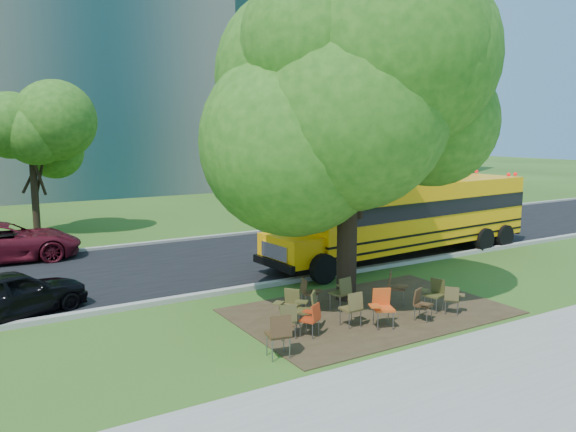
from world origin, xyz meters
TOP-DOWN VIEW (x-y plane):
  - ground at (0.00, 0.00)m, footprint 160.00×160.00m
  - sidewalk at (0.00, -5.00)m, footprint 60.00×4.00m
  - dirt_patch at (1.00, -0.50)m, footprint 7.00×4.50m
  - asphalt_road at (0.00, 7.00)m, footprint 80.00×8.00m
  - kerb_near at (0.00, 3.00)m, footprint 80.00×0.25m
  - kerb_far at (0.00, 11.10)m, footprint 80.00×0.25m
  - building_right at (24.00, 38.00)m, footprint 30.00×16.00m
  - bg_tree_2 at (-5.00, 16.00)m, footprint 4.80×4.80m
  - bg_tree_3 at (8.00, 14.00)m, footprint 5.60×5.60m
  - bg_tree_4 at (16.00, 13.00)m, footprint 5.00×5.00m
  - main_tree at (1.10, 0.68)m, footprint 7.09×7.09m
  - school_bus at (6.69, 3.99)m, footprint 11.76×3.44m
  - chair_0 at (-2.56, -1.92)m, footprint 0.72×0.57m
  - chair_1 at (-1.88, -1.07)m, footprint 0.63×0.51m
  - chair_2 at (-1.33, -1.24)m, footprint 0.54×0.66m
  - chair_3 at (0.45, -1.59)m, footprint 0.78×0.61m
  - chair_4 at (-0.13, -1.22)m, footprint 0.59×0.54m
  - chair_5 at (1.61, -1.73)m, footprint 0.56×0.64m
  - chair_6 at (2.46, -1.33)m, footprint 0.64×0.60m
  - chair_7 at (2.66, -1.79)m, footprint 0.66×0.52m
  - chair_8 at (-1.16, -0.83)m, footprint 0.65×0.82m
  - chair_9 at (-1.30, -0.19)m, footprint 0.73×0.58m
  - chair_10 at (-0.24, 0.59)m, footprint 0.48×0.61m
  - chair_11 at (0.41, -0.06)m, footprint 0.63×0.64m
  - chair_12 at (1.95, -0.38)m, footprint 0.64×0.80m
  - black_car at (-7.10, 3.80)m, footprint 3.97×2.67m
  - bg_car_red at (-6.74, 10.80)m, footprint 5.38×2.71m

SIDE VIEW (x-z plane):
  - ground at x=0.00m, z-range 0.00..0.00m
  - dirt_patch at x=1.00m, z-range 0.00..0.03m
  - sidewalk at x=0.00m, z-range 0.00..0.04m
  - asphalt_road at x=0.00m, z-range 0.00..0.04m
  - kerb_near at x=0.00m, z-range 0.00..0.14m
  - kerb_far at x=0.00m, z-range 0.00..0.14m
  - chair_7 at x=2.66m, z-range 0.09..0.87m
  - chair_2 at x=-1.33m, z-range 0.10..0.90m
  - chair_10 at x=-0.24m, z-range 0.10..0.91m
  - chair_5 at x=1.61m, z-range 0.10..0.91m
  - chair_1 at x=-1.88m, z-range 0.10..0.96m
  - chair_9 at x=-1.30m, z-range 0.10..0.97m
  - chair_6 at x=2.46m, z-range 0.10..0.98m
  - chair_4 at x=-0.13m, z-range 0.11..1.01m
  - chair_11 at x=0.41m, z-range 0.11..1.04m
  - chair_12 at x=1.95m, z-range 0.11..1.05m
  - chair_8 at x=-1.16m, z-range 0.11..1.07m
  - chair_3 at x=0.45m, z-range 0.11..1.07m
  - chair_0 at x=-2.56m, z-range 0.11..1.09m
  - black_car at x=-7.10m, z-range 0.00..1.26m
  - bg_car_red at x=-6.74m, z-range 0.00..1.46m
  - school_bus at x=6.69m, z-range 0.22..3.06m
  - bg_tree_2 at x=-5.00m, z-range 0.90..7.52m
  - bg_tree_4 at x=16.00m, z-range 0.92..7.77m
  - bg_tree_3 at x=8.00m, z-range 1.11..8.95m
  - main_tree at x=1.10m, z-range 0.96..10.00m
  - building_right at x=24.00m, z-range 0.00..25.00m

